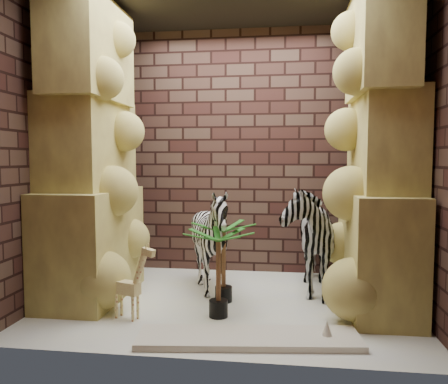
# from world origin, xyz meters

# --- Properties ---
(floor) EXTENTS (3.50, 3.50, 0.00)m
(floor) POSITION_xyz_m (0.00, 0.00, 0.00)
(floor) COLOR #EBECC5
(floor) RESTS_ON ground
(wall_back) EXTENTS (3.50, 0.00, 3.50)m
(wall_back) POSITION_xyz_m (0.00, 1.25, 1.50)
(wall_back) COLOR #331916
(wall_back) RESTS_ON ground
(wall_front) EXTENTS (3.50, 0.00, 3.50)m
(wall_front) POSITION_xyz_m (0.00, -1.25, 1.50)
(wall_front) COLOR #331916
(wall_front) RESTS_ON ground
(wall_left) EXTENTS (0.00, 3.00, 3.00)m
(wall_left) POSITION_xyz_m (-1.75, 0.00, 1.50)
(wall_left) COLOR #331916
(wall_left) RESTS_ON ground
(wall_right) EXTENTS (0.00, 3.00, 3.00)m
(wall_right) POSITION_xyz_m (1.75, 0.00, 1.50)
(wall_right) COLOR #331916
(wall_right) RESTS_ON ground
(rock_pillar_left) EXTENTS (0.68, 1.30, 3.00)m
(rock_pillar_left) POSITION_xyz_m (-1.40, 0.00, 1.50)
(rock_pillar_left) COLOR #DBCF68
(rock_pillar_left) RESTS_ON floor
(rock_pillar_right) EXTENTS (0.58, 1.25, 3.00)m
(rock_pillar_right) POSITION_xyz_m (1.42, 0.00, 1.50)
(rock_pillar_right) COLOR #DBCF68
(rock_pillar_right) RESTS_ON floor
(zebra_right) EXTENTS (0.66, 1.17, 1.35)m
(zebra_right) POSITION_xyz_m (0.78, 0.51, 0.68)
(zebra_right) COLOR white
(zebra_right) RESTS_ON floor
(zebra_left) EXTENTS (1.26, 1.37, 1.01)m
(zebra_left) POSITION_xyz_m (-0.20, 0.25, 0.51)
(zebra_left) COLOR white
(zebra_left) RESTS_ON floor
(giraffe_toy) EXTENTS (0.38, 0.24, 0.71)m
(giraffe_toy) POSITION_xyz_m (-0.83, -0.55, 0.35)
(giraffe_toy) COLOR #F4E08E
(giraffe_toy) RESTS_ON floor
(palm_front) EXTENTS (0.36, 0.36, 0.81)m
(palm_front) POSITION_xyz_m (-0.04, 0.03, 0.41)
(palm_front) COLOR #11410D
(palm_front) RESTS_ON floor
(palm_back) EXTENTS (0.36, 0.36, 0.80)m
(palm_back) POSITION_xyz_m (-0.03, -0.39, 0.40)
(palm_back) COLOR #11410D
(palm_back) RESTS_ON floor
(surfboard) EXTENTS (1.76, 0.61, 0.05)m
(surfboard) POSITION_xyz_m (0.28, -0.89, 0.03)
(surfboard) COLOR silver
(surfboard) RESTS_ON floor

